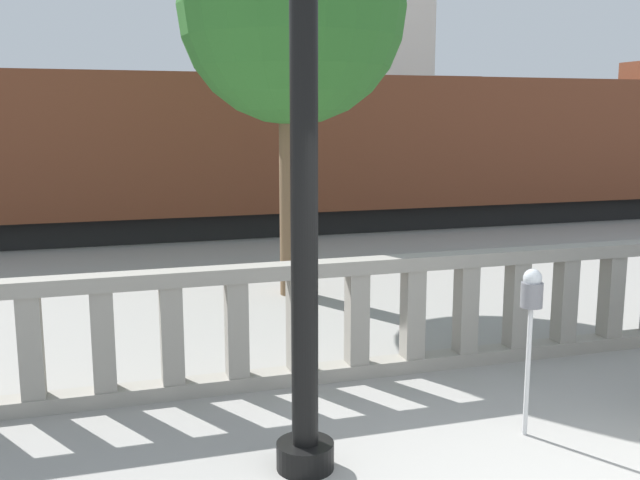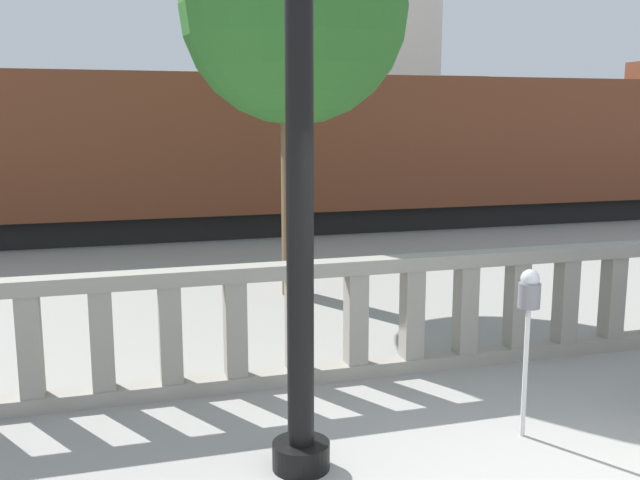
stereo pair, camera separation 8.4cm
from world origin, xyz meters
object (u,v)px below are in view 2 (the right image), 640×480
at_px(lamppost, 299,103).
at_px(train_near, 247,151).
at_px(parking_meter, 529,303).
at_px(tree_left, 294,12).
at_px(train_far, 177,130).

relative_size(lamppost, train_near, 0.20).
xyz_separation_m(parking_meter, tree_left, (-0.59, 5.11, 2.88)).
height_order(parking_meter, train_far, train_far).
bearing_deg(train_far, parking_meter, -89.51).
bearing_deg(parking_meter, lamppost, -179.51).
bearing_deg(tree_left, lamppost, -104.11).
height_order(lamppost, train_near, lamppost).
relative_size(train_near, train_far, 0.97).
bearing_deg(train_far, lamppost, -93.49).
xyz_separation_m(lamppost, train_far, (1.65, 27.01, -0.67)).
bearing_deg(train_far, tree_left, -90.94).
xyz_separation_m(parking_meter, train_far, (-0.23, 27.00, 0.88)).
distance_m(parking_meter, train_near, 11.11).
bearing_deg(train_near, parking_meter, -89.19).
distance_m(train_near, tree_left, 6.39).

